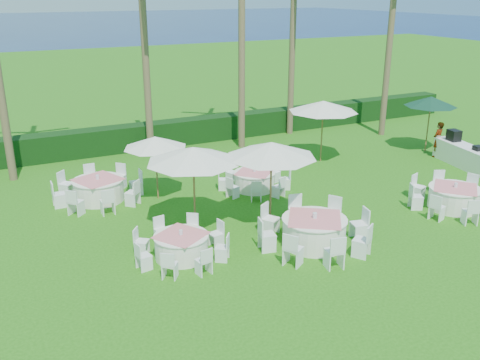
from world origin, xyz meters
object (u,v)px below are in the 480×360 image
object	(u,v)px
banquet_table_c	(454,197)
umbrella_green	(431,101)
umbrella_c	(155,142)
banquet_table_d	(99,189)
staff_person	(438,139)
buffet_table	(469,157)
banquet_table_a	(181,245)
umbrella_d	(323,106)
umbrella_a	(193,155)
banquet_table_b	(314,231)
umbrella_b	(272,150)
banquet_table_e	(254,180)

from	to	relation	value
banquet_table_c	umbrella_green	distance (m)	7.51
banquet_table_c	umbrella_c	bearing A→B (deg)	148.73
umbrella_c	banquet_table_d	bearing A→B (deg)	158.38
banquet_table_d	staff_person	distance (m)	15.27
umbrella_c	buffet_table	world-z (taller)	umbrella_c
banquet_table_a	banquet_table_c	bearing A→B (deg)	-4.66
umbrella_d	umbrella_a	bearing A→B (deg)	-151.28
banquet_table_b	umbrella_c	bearing A→B (deg)	118.27
banquet_table_d	umbrella_a	world-z (taller)	umbrella_a
umbrella_a	umbrella_b	bearing A→B (deg)	-16.50
umbrella_a	staff_person	distance (m)	13.30
staff_person	banquet_table_a	bearing A→B (deg)	-0.80
banquet_table_b	umbrella_a	distance (m)	4.37
umbrella_c	umbrella_d	xyz separation A→B (m)	(8.02, 1.15, 0.34)
staff_person	buffet_table	bearing A→B (deg)	71.88
banquet_table_b	umbrella_a	bearing A→B (deg)	137.26
banquet_table_c	buffet_table	size ratio (longest dim) A/B	0.75
banquet_table_d	banquet_table_a	bearing A→B (deg)	-77.96
staff_person	umbrella_d	bearing A→B (deg)	-36.18
banquet_table_c	umbrella_c	distance (m)	10.79
umbrella_b	umbrella_green	world-z (taller)	umbrella_b
umbrella_d	umbrella_green	world-z (taller)	umbrella_d
banquet_table_b	banquet_table_e	world-z (taller)	banquet_table_b
staff_person	umbrella_b	bearing A→B (deg)	-0.34
banquet_table_c	banquet_table_e	distance (m)	7.26
banquet_table_a	buffet_table	distance (m)	14.16
umbrella_a	banquet_table_b	bearing A→B (deg)	-42.74
banquet_table_b	banquet_table_d	xyz separation A→B (m)	(-5.07, 6.51, -0.03)
umbrella_green	buffet_table	xyz separation A→B (m)	(-0.28, -2.80, -1.90)
umbrella_green	staff_person	world-z (taller)	umbrella_green
umbrella_d	staff_person	bearing A→B (deg)	-19.23
umbrella_d	staff_person	xyz separation A→B (m)	(5.19, -1.81, -1.69)
banquet_table_e	umbrella_green	bearing A→B (deg)	5.71
banquet_table_b	banquet_table_c	bearing A→B (deg)	1.83
banquet_table_e	staff_person	xyz separation A→B (m)	(9.55, 0.06, 0.45)
banquet_table_d	umbrella_c	xyz separation A→B (m)	(1.99, -0.79, 1.74)
banquet_table_e	umbrella_d	bearing A→B (deg)	23.18
banquet_table_e	umbrella_a	size ratio (longest dim) A/B	0.92
banquet_table_d	banquet_table_c	bearing A→B (deg)	-29.66
umbrella_d	banquet_table_e	bearing A→B (deg)	-156.82
banquet_table_b	umbrella_b	bearing A→B (deg)	103.24
umbrella_b	buffet_table	world-z (taller)	umbrella_b
banquet_table_b	umbrella_b	distance (m)	2.87
banquet_table_c	umbrella_green	world-z (taller)	umbrella_green
banquet_table_e	umbrella_c	distance (m)	4.14
banquet_table_c	banquet_table_d	bearing A→B (deg)	150.34
banquet_table_a	banquet_table_c	xyz separation A→B (m)	(9.92, -0.81, 0.05)
umbrella_d	buffet_table	distance (m)	6.64
umbrella_b	banquet_table_d	bearing A→B (deg)	135.12
banquet_table_a	umbrella_green	world-z (taller)	umbrella_green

